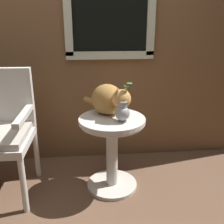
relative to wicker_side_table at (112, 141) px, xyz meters
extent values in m
plane|color=brown|center=(-0.28, -0.29, -0.42)|extent=(6.00, 6.00, 0.00)
cube|color=brown|center=(-0.28, 0.57, 0.88)|extent=(4.00, 0.04, 2.60)
cube|color=beige|center=(0.04, 0.53, 0.62)|extent=(0.81, 0.03, 0.07)
cube|color=beige|center=(-0.33, 0.53, 1.07)|extent=(0.07, 0.03, 0.91)
cube|color=beige|center=(0.40, 0.53, 1.07)|extent=(0.07, 0.03, 0.91)
cube|color=black|center=(0.04, 0.55, 1.07)|extent=(0.72, 0.01, 0.89)
cylinder|color=silver|center=(0.00, 0.00, -0.41)|extent=(0.42, 0.42, 0.03)
cylinder|color=silver|center=(0.00, 0.00, -0.11)|extent=(0.09, 0.09, 0.56)
cylinder|color=silver|center=(0.00, 0.00, 0.18)|extent=(0.52, 0.52, 0.03)
torus|color=silver|center=(0.00, 0.00, 0.16)|extent=(0.51, 0.51, 0.02)
cylinder|color=silver|center=(-0.66, -0.25, -0.20)|extent=(0.04, 0.04, 0.44)
cylinder|color=silver|center=(-0.65, 0.23, -0.20)|extent=(0.04, 0.04, 0.44)
cube|color=silver|center=(-0.89, 0.22, 0.32)|extent=(0.53, 0.07, 0.49)
cube|color=silver|center=(-0.66, -0.01, 0.25)|extent=(0.06, 0.48, 0.04)
ellipsoid|color=#AD7A3D|center=(-0.03, 0.11, 0.32)|extent=(0.35, 0.36, 0.24)
sphere|color=#E2A356|center=(0.07, -0.04, 0.37)|extent=(0.14, 0.14, 0.14)
cone|color=#AD7A3D|center=(0.03, -0.06, 0.43)|extent=(0.05, 0.05, 0.05)
cone|color=#AD7A3D|center=(0.10, -0.02, 0.43)|extent=(0.05, 0.05, 0.05)
cylinder|color=#AD7A3D|center=(-0.13, 0.27, 0.25)|extent=(0.18, 0.23, 0.05)
cylinder|color=#99999E|center=(0.07, -0.09, 0.21)|extent=(0.07, 0.07, 0.01)
ellipsoid|color=#99999E|center=(0.07, -0.09, 0.27)|extent=(0.11, 0.11, 0.11)
cylinder|color=#99999E|center=(0.07, -0.09, 0.33)|extent=(0.06, 0.06, 0.05)
torus|color=#99999E|center=(0.07, -0.09, 0.36)|extent=(0.08, 0.08, 0.01)
cylinder|color=#47893D|center=(0.09, -0.08, 0.41)|extent=(0.04, 0.03, 0.11)
cone|color=#47893D|center=(0.10, -0.07, 0.46)|extent=(0.04, 0.04, 0.02)
cylinder|color=#47893D|center=(0.10, -0.07, 0.42)|extent=(0.06, 0.03, 0.13)
cone|color=#47893D|center=(0.12, -0.06, 0.48)|extent=(0.04, 0.04, 0.02)
camera|label=1|loc=(-0.18, -1.88, 0.91)|focal=41.63mm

